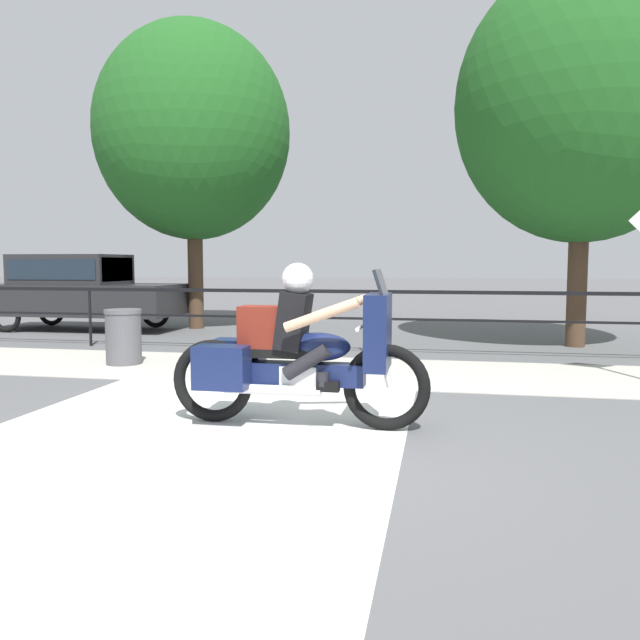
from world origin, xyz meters
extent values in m
plane|color=#565659|center=(0.00, 0.00, 0.00)|extent=(120.00, 120.00, 0.00)
cube|color=#B7B2A8|center=(0.00, 3.40, 0.01)|extent=(44.00, 2.40, 0.01)
cube|color=silver|center=(-0.99, -0.20, 0.00)|extent=(3.76, 6.00, 0.01)
cube|color=black|center=(0.00, 5.17, 1.03)|extent=(36.00, 0.04, 0.06)
cube|color=black|center=(0.00, 5.17, 0.59)|extent=(36.00, 0.03, 0.04)
cylinder|color=black|center=(-5.10, 5.17, 0.53)|extent=(0.05, 0.05, 1.06)
cylinder|color=black|center=(0.00, 5.17, 0.53)|extent=(0.05, 0.05, 1.06)
torus|color=black|center=(0.70, 0.42, 0.39)|extent=(0.78, 0.11, 0.78)
torus|color=black|center=(-0.94, 0.42, 0.39)|extent=(0.78, 0.11, 0.78)
cube|color=#141E47|center=(-0.12, 0.42, 0.49)|extent=(1.25, 0.22, 0.20)
cube|color=silver|center=(-0.09, 0.42, 0.44)|extent=(0.34, 0.26, 0.26)
ellipsoid|color=#141E47|center=(0.08, 0.42, 0.74)|extent=(0.60, 0.30, 0.26)
cube|color=black|center=(-0.28, 0.42, 0.68)|extent=(0.72, 0.28, 0.08)
cube|color=#141E47|center=(0.62, 0.42, 0.89)|extent=(0.20, 0.58, 0.67)
cube|color=#1E232B|center=(0.64, 0.42, 1.33)|extent=(0.10, 0.49, 0.24)
cylinder|color=silver|center=(0.48, 0.42, 0.94)|extent=(0.04, 0.70, 0.04)
cylinder|color=silver|center=(-0.32, 0.26, 0.36)|extent=(0.90, 0.09, 0.09)
cube|color=#141E47|center=(-0.76, 0.18, 0.57)|extent=(0.48, 0.28, 0.39)
cube|color=#141E47|center=(-0.76, 0.66, 0.57)|extent=(0.48, 0.28, 0.39)
cylinder|color=silver|center=(0.67, 0.42, 0.64)|extent=(0.18, 0.06, 0.50)
cube|color=black|center=(-0.15, 0.42, 0.97)|extent=(0.31, 0.36, 0.55)
sphere|color=tan|center=(-0.11, 0.42, 1.34)|extent=(0.23, 0.23, 0.23)
sphere|color=silver|center=(-0.11, 0.42, 1.36)|extent=(0.29, 0.29, 0.29)
cylinder|color=black|center=(0.00, 0.27, 0.62)|extent=(0.44, 0.13, 0.34)
cylinder|color=black|center=(0.15, 0.27, 0.47)|extent=(0.11, 0.11, 0.12)
cube|color=black|center=(0.20, 0.27, 0.41)|extent=(0.20, 0.10, 0.09)
cylinder|color=black|center=(0.00, 0.57, 0.62)|extent=(0.44, 0.13, 0.34)
cylinder|color=black|center=(0.15, 0.57, 0.47)|extent=(0.11, 0.11, 0.12)
cube|color=black|center=(0.20, 0.57, 0.41)|extent=(0.20, 0.10, 0.09)
cylinder|color=tan|center=(0.16, 0.12, 1.06)|extent=(0.66, 0.09, 0.31)
cylinder|color=tan|center=(0.16, 0.72, 1.06)|extent=(0.66, 0.09, 0.31)
cube|color=maroon|center=(-0.45, 0.42, 0.91)|extent=(0.40, 0.28, 0.39)
cube|color=#232326|center=(-6.77, 7.64, 0.69)|extent=(4.39, 1.72, 0.69)
cube|color=#232326|center=(-7.04, 7.64, 1.37)|extent=(2.28, 1.51, 0.66)
cube|color=#19232D|center=(-5.92, 7.64, 1.37)|extent=(0.04, 1.34, 0.53)
cube|color=#19232D|center=(-7.04, 7.64, 1.37)|extent=(2.10, 1.55, 0.43)
torus|color=black|center=(-5.41, 6.85, 0.35)|extent=(0.70, 0.11, 0.70)
torus|color=black|center=(-5.41, 8.43, 0.35)|extent=(0.70, 0.11, 0.70)
torus|color=black|center=(-8.13, 6.85, 0.35)|extent=(0.70, 0.11, 0.70)
torus|color=black|center=(-8.13, 8.43, 0.35)|extent=(0.70, 0.11, 0.70)
cylinder|color=#515156|center=(-3.45, 3.34, 0.38)|extent=(0.51, 0.51, 0.76)
cylinder|color=#515156|center=(-3.45, 3.34, 0.79)|extent=(0.54, 0.54, 0.06)
cylinder|color=#473323|center=(3.55, 6.79, 1.24)|extent=(0.34, 0.34, 2.47)
ellipsoid|color=#1E561E|center=(3.55, 6.79, 4.31)|extent=(4.44, 4.44, 4.89)
cylinder|color=#473323|center=(-4.41, 8.48, 1.32)|extent=(0.35, 0.35, 2.64)
ellipsoid|color=#1E561E|center=(-4.41, 8.48, 4.45)|extent=(4.38, 4.38, 4.82)
camera|label=1|loc=(1.18, -5.09, 1.50)|focal=35.00mm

